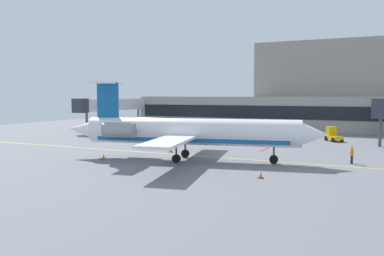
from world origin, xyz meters
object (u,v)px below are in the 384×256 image
Objects in this scene: pushback_tractor at (195,130)px; fuel_tank at (151,124)px; regional_jet at (187,132)px; marshaller at (352,155)px; baggage_tug at (200,134)px; belt_loader at (333,135)px.

pushback_tractor is 0.39× the size of fuel_tank.
marshaller is at bearing 18.00° from regional_jet.
pushback_tractor is (-11.16, 26.36, -2.29)m from regional_jet.
baggage_tug is 8.67m from pushback_tractor.
baggage_tug is at bearing -60.15° from pushback_tractor.
regional_jet is 8.47× the size of belt_loader.
pushback_tractor is at bearing 112.95° from regional_jet.
regional_jet is 29.02m from belt_loader.
regional_jet is 8.67× the size of pushback_tractor.
regional_jet reaches higher than fuel_tank.
regional_jet is 3.37× the size of fuel_tank.
pushback_tractor is 9.89m from fuel_tank.
belt_loader is (19.28, 7.30, 0.03)m from baggage_tug.
fuel_tank reaches higher than baggage_tug.
fuel_tank is (-33.42, 1.10, 0.57)m from belt_loader.
marshaller is (27.56, -21.03, 0.12)m from pushback_tractor.
baggage_tug is at bearing 149.82° from marshaller.
pushback_tractor is at bearing 142.65° from marshaller.
baggage_tug is 20.62m from belt_loader.
fuel_tank is at bearing 174.87° from pushback_tractor.
belt_loader is 1.81× the size of marshaller.
baggage_tug is (-6.85, 18.84, -2.16)m from regional_jet.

